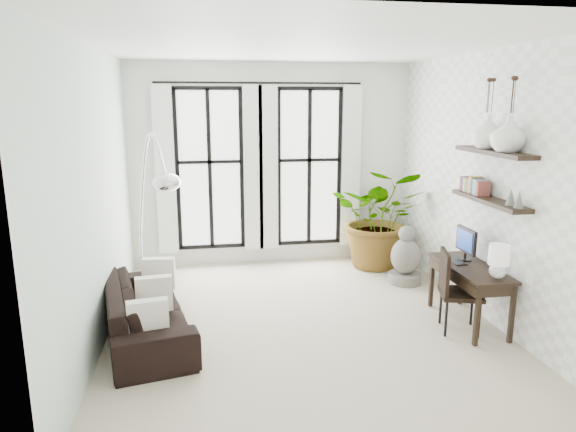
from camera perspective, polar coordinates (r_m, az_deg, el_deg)
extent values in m
plane|color=#BBAE94|center=(6.34, 1.48, -11.67)|extent=(5.00, 5.00, 0.00)
plane|color=white|center=(5.80, 1.67, 18.50)|extent=(5.00, 5.00, 0.00)
plane|color=silver|center=(5.86, -20.56, 1.93)|extent=(0.00, 5.00, 5.00)
plane|color=white|center=(6.66, 20.95, 3.11)|extent=(0.00, 5.00, 5.00)
plane|color=white|center=(8.30, -1.76, 5.68)|extent=(4.50, 0.00, 4.50)
cube|color=white|center=(8.20, -8.69, 5.10)|extent=(1.00, 0.02, 2.50)
cube|color=white|center=(8.12, -13.49, 4.82)|extent=(0.30, 0.04, 2.60)
cube|color=white|center=(8.14, -3.87, 5.16)|extent=(0.30, 0.04, 2.60)
cube|color=white|center=(8.38, 2.36, 5.39)|extent=(1.00, 0.02, 2.50)
cube|color=white|center=(8.17, -2.19, 5.21)|extent=(0.30, 0.04, 2.60)
cube|color=white|center=(8.45, 7.04, 5.37)|extent=(0.30, 0.04, 2.60)
cylinder|color=black|center=(8.10, -3.15, 14.56)|extent=(3.20, 0.03, 0.03)
cube|color=black|center=(6.30, 21.46, 1.63)|extent=(0.25, 1.30, 0.05)
cube|color=black|center=(6.22, 21.87, 6.60)|extent=(0.25, 1.30, 0.05)
cube|color=#BB3E2E|center=(6.75, 19.17, 3.48)|extent=(0.16, 0.04, 0.18)
cube|color=#2C3E9C|center=(6.71, 19.35, 3.42)|extent=(0.16, 0.04, 0.18)
cube|color=#FFA938|center=(6.67, 19.54, 3.36)|extent=(0.16, 0.04, 0.18)
cube|color=green|center=(6.63, 19.72, 3.29)|extent=(0.16, 0.04, 0.18)
cube|color=#AC4EB6|center=(6.59, 19.91, 3.23)|extent=(0.16, 0.04, 0.18)
cube|color=gold|center=(6.55, 20.10, 3.16)|extent=(0.16, 0.04, 0.18)
cube|color=#474747|center=(6.52, 20.29, 3.09)|extent=(0.16, 0.04, 0.18)
cube|color=#3ABACD|center=(6.48, 20.49, 3.03)|extent=(0.16, 0.04, 0.18)
cube|color=tan|center=(6.44, 20.69, 2.96)|extent=(0.16, 0.04, 0.18)
cube|color=brown|center=(6.40, 20.88, 2.89)|extent=(0.16, 0.04, 0.18)
cone|color=slate|center=(5.94, 23.50, 1.97)|extent=(0.10, 0.10, 0.18)
cone|color=slate|center=(5.82, 24.29, 1.69)|extent=(0.10, 0.10, 0.18)
imported|color=black|center=(6.08, -15.51, -10.06)|extent=(1.23, 2.24, 0.62)
cube|color=silver|center=(5.36, -15.30, -11.02)|extent=(0.40, 0.12, 0.40)
cube|color=silver|center=(6.00, -14.66, -8.36)|extent=(0.40, 0.12, 0.40)
cube|color=silver|center=(6.66, -14.16, -6.21)|extent=(0.40, 0.12, 0.40)
imported|color=#2D7228|center=(8.25, 10.17, -0.18)|extent=(1.82, 1.72, 1.61)
cube|color=black|center=(6.41, 19.65, -5.43)|extent=(0.51, 1.21, 0.04)
cube|color=black|center=(6.42, 19.45, -6.16)|extent=(0.47, 1.16, 0.11)
cube|color=black|center=(5.98, 20.26, -10.43)|extent=(0.05, 0.05, 0.67)
cube|color=black|center=(6.18, 23.63, -9.94)|extent=(0.05, 0.05, 0.67)
cube|color=black|center=(6.90, 15.67, -6.99)|extent=(0.05, 0.05, 0.67)
cube|color=black|center=(7.08, 18.71, -6.69)|extent=(0.05, 0.05, 0.67)
cube|color=black|center=(6.55, 19.20, -2.55)|extent=(0.04, 0.42, 0.30)
cube|color=navy|center=(6.54, 19.01, -2.56)|extent=(0.00, 0.36, 0.24)
cube|color=black|center=(6.55, 17.97, -4.64)|extent=(0.15, 0.40, 0.02)
sphere|color=silver|center=(6.02, 22.26, -5.71)|extent=(0.18, 0.18, 0.18)
cylinder|color=white|center=(5.96, 22.41, -3.98)|extent=(0.22, 0.22, 0.22)
cube|color=black|center=(6.26, 18.65, -8.20)|extent=(0.56, 0.56, 0.05)
cube|color=black|center=(6.14, 16.98, -6.02)|extent=(0.16, 0.44, 0.50)
cylinder|color=black|center=(6.12, 17.77, -11.05)|extent=(0.03, 0.03, 0.42)
cylinder|color=black|center=(6.29, 20.74, -10.63)|extent=(0.03, 0.03, 0.42)
cylinder|color=black|center=(6.42, 16.30, -9.83)|extent=(0.03, 0.03, 0.42)
cylinder|color=black|center=(6.58, 19.17, -9.47)|extent=(0.03, 0.03, 0.42)
cylinder|color=silver|center=(6.89, -15.60, -9.67)|extent=(0.34, 0.34, 0.09)
cylinder|color=silver|center=(6.73, -15.84, -5.93)|extent=(0.03, 0.03, 0.95)
ellipsoid|color=silver|center=(5.71, -13.32, 3.67)|extent=(0.30, 0.30, 0.20)
cylinder|color=slate|center=(7.77, 12.82, -6.72)|extent=(0.48, 0.48, 0.14)
ellipsoid|color=slate|center=(7.67, 12.94, -4.36)|extent=(0.43, 0.43, 0.52)
sphere|color=slate|center=(7.58, 13.06, -1.95)|extent=(0.24, 0.24, 0.24)
imported|color=white|center=(6.00, 23.28, 8.36)|extent=(0.37, 0.37, 0.38)
imported|color=white|center=(6.34, 21.33, 8.70)|extent=(0.37, 0.37, 0.38)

